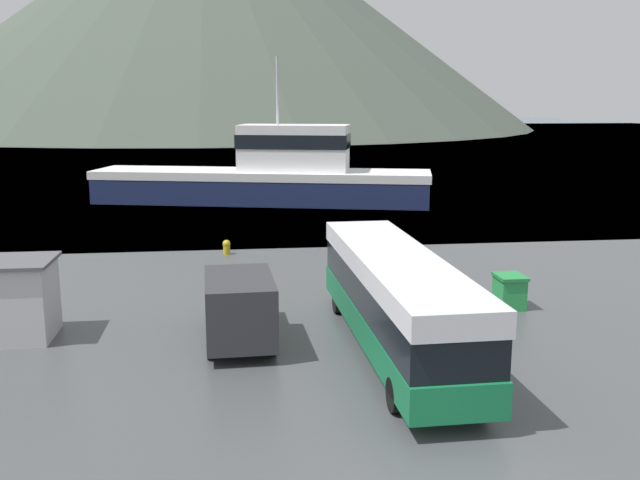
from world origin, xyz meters
The scene contains 8 objects.
water_surface centered at (0.00, 144.83, 0.00)m, with size 240.00×240.00×0.00m, color #475B6B.
hill_backdrop centered at (-9.36, 185.36, 31.03)m, with size 167.33×167.33×62.07m, color #424C42.
tour_bus centered at (0.61, 8.99, 1.75)m, with size 2.70×12.26×3.08m.
delivery_van centered at (-4.18, 10.43, 1.22)m, with size 2.30×5.27×2.29m.
fishing_boat centered at (-1.53, 41.55, 2.10)m, with size 25.62×11.05×10.69m.
storage_bin centered at (5.95, 13.07, 0.64)m, with size 1.03×1.28×1.26m.
dock_kiosk centered at (-11.43, 11.73, 1.33)m, with size 2.59×2.48×2.64m.
mooring_bollard centered at (-4.66, 23.77, 0.39)m, with size 0.39×0.39×0.73m.
Camera 1 is at (-4.29, -11.70, 7.77)m, focal length 40.00 mm.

